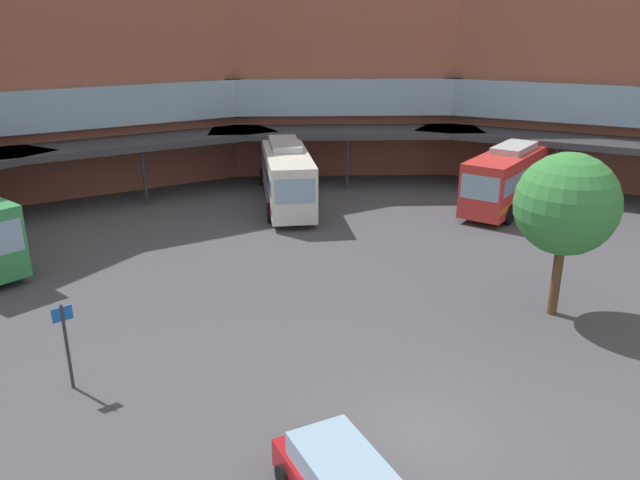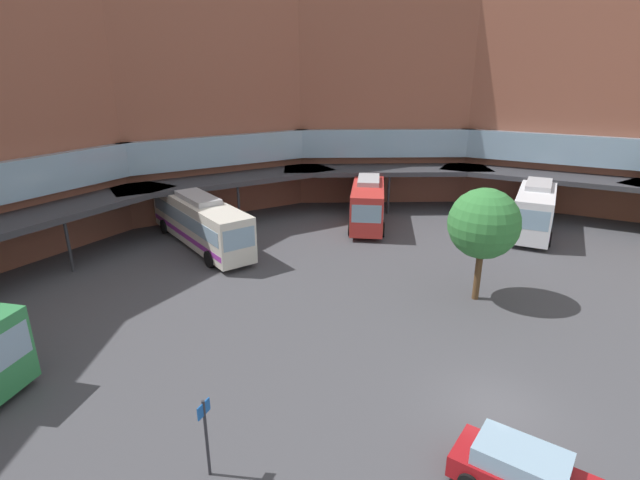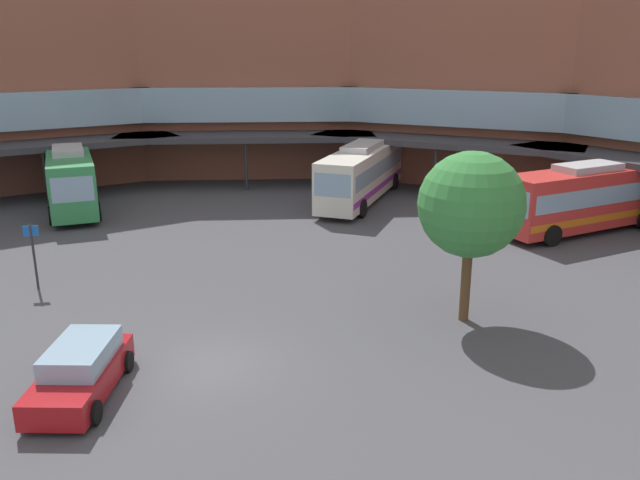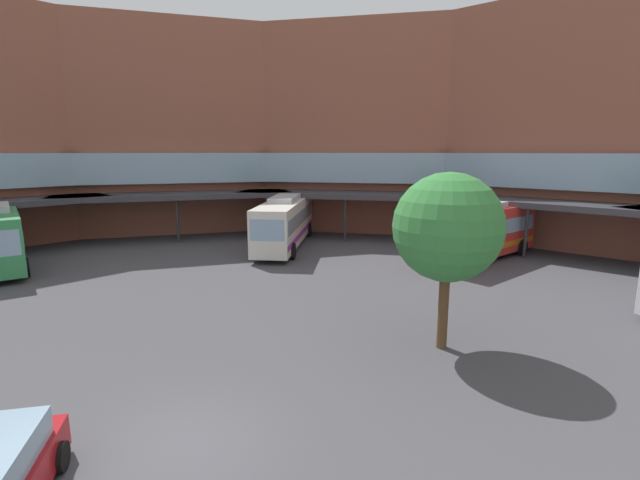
# 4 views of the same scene
# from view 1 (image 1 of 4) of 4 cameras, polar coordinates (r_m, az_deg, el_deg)

# --- Properties ---
(ground_plane) EXTENTS (114.84, 114.84, 0.00)m
(ground_plane) POSITION_cam_1_polar(r_m,az_deg,el_deg) (18.26, 9.27, -16.82)
(ground_plane) COLOR #47474C
(station_building) EXTENTS (71.78, 42.89, 17.43)m
(station_building) POSITION_cam_1_polar(r_m,az_deg,el_deg) (32.76, 3.80, 15.30)
(station_building) COLOR #93543F
(station_building) RESTS_ON ground
(bus_2) EXTENTS (3.65, 12.26, 3.73)m
(bus_2) POSITION_cam_1_polar(r_m,az_deg,el_deg) (38.44, -3.20, 6.30)
(bus_2) COLOR silver
(bus_2) RESTS_ON ground
(bus_5) EXTENTS (8.07, 9.54, 3.73)m
(bus_5) POSITION_cam_1_polar(r_m,az_deg,el_deg) (39.01, 17.05, 5.65)
(bus_5) COLOR red
(bus_5) RESTS_ON ground
(plaza_tree) EXTENTS (3.77, 3.77, 6.27)m
(plaza_tree) POSITION_cam_1_polar(r_m,az_deg,el_deg) (24.37, 21.56, 3.02)
(plaza_tree) COLOR brown
(plaza_tree) RESTS_ON ground
(stop_sign_post) EXTENTS (0.51, 0.39, 2.82)m
(stop_sign_post) POSITION_cam_1_polar(r_m,az_deg,el_deg) (20.40, -22.16, -8.30)
(stop_sign_post) COLOR #2D2D33
(stop_sign_post) RESTS_ON ground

